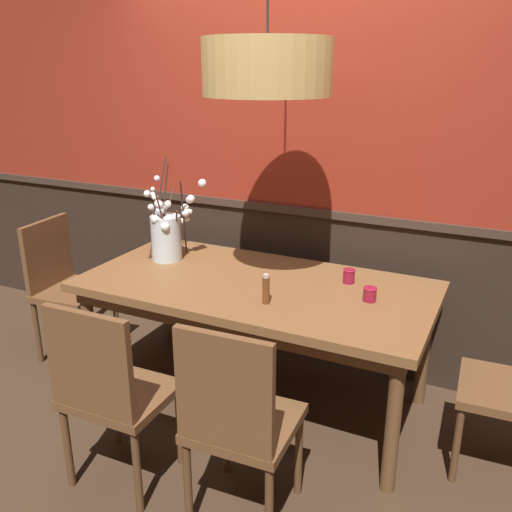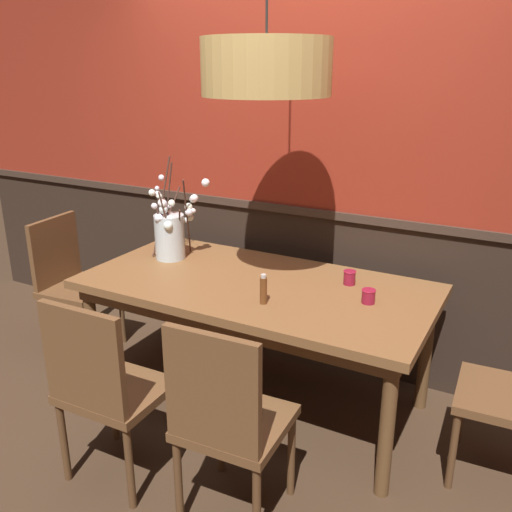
{
  "view_description": "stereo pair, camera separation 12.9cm",
  "coord_description": "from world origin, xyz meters",
  "views": [
    {
      "loc": [
        1.26,
        -2.6,
        1.93
      ],
      "look_at": [
        0.0,
        0.0,
        0.92
      ],
      "focal_mm": 38.78,
      "sensor_mm": 36.0,
      "label": 1
    },
    {
      "loc": [
        1.37,
        -2.54,
        1.93
      ],
      "look_at": [
        0.0,
        0.0,
        0.92
      ],
      "focal_mm": 38.78,
      "sensor_mm": 36.0,
      "label": 2
    }
  ],
  "objects": [
    {
      "name": "candle_holder_nearer_center",
      "position": [
        0.47,
        0.22,
        0.81
      ],
      "size": [
        0.07,
        0.07,
        0.08
      ],
      "color": "maroon",
      "rests_on": "dining_table"
    },
    {
      "name": "pendant_lamp",
      "position": [
        0.09,
        -0.06,
        1.91
      ],
      "size": [
        0.63,
        0.63,
        1.14
      ],
      "color": "tan"
    },
    {
      "name": "chair_far_side_left",
      "position": [
        -0.33,
        0.89,
        0.51
      ],
      "size": [
        0.47,
        0.41,
        0.9
      ],
      "color": "brown",
      "rests_on": "ground"
    },
    {
      "name": "condiment_bottle",
      "position": [
        0.17,
        -0.24,
        0.84
      ],
      "size": [
        0.04,
        0.04,
        0.16
      ],
      "color": "brown",
      "rests_on": "dining_table"
    },
    {
      "name": "dining_table",
      "position": [
        0.0,
        0.0,
        0.68
      ],
      "size": [
        1.97,
        0.98,
        0.76
      ],
      "color": "brown",
      "rests_on": "ground"
    },
    {
      "name": "chair_head_west_end",
      "position": [
        -1.44,
        -0.03,
        0.54
      ],
      "size": [
        0.45,
        0.49,
        0.95
      ],
      "color": "brown",
      "rests_on": "ground"
    },
    {
      "name": "candle_holder_nearer_edge",
      "position": [
        0.64,
        0.03,
        0.8
      ],
      "size": [
        0.07,
        0.07,
        0.07
      ],
      "color": "maroon",
      "rests_on": "dining_table"
    },
    {
      "name": "ground_plane",
      "position": [
        0.0,
        0.0,
        0.0
      ],
      "size": [
        24.0,
        24.0,
        0.0
      ],
      "primitive_type": "plane",
      "color": "#422D1E"
    },
    {
      "name": "chair_near_side_right",
      "position": [
        0.34,
        -0.88,
        0.54
      ],
      "size": [
        0.46,
        0.45,
        0.98
      ],
      "color": "brown",
      "rests_on": "ground"
    },
    {
      "name": "chair_near_side_left",
      "position": [
        -0.29,
        -0.94,
        0.54
      ],
      "size": [
        0.47,
        0.42,
        0.96
      ],
      "color": "brown",
      "rests_on": "ground"
    },
    {
      "name": "back_wall",
      "position": [
        0.0,
        0.68,
        1.45
      ],
      "size": [
        5.88,
        0.14,
        2.92
      ],
      "color": "#2D2119",
      "rests_on": "ground"
    },
    {
      "name": "vase_with_blossoms",
      "position": [
        -0.67,
        0.11,
        0.93
      ],
      "size": [
        0.43,
        0.3,
        0.63
      ],
      "color": "silver",
      "rests_on": "dining_table"
    }
  ]
}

